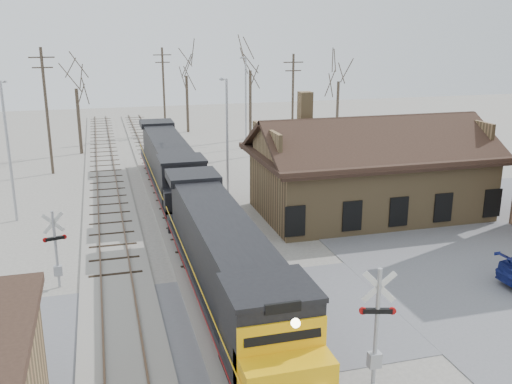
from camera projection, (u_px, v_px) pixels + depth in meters
ground at (233, 322)px, 23.67m from camera, size 140.00×140.00×0.00m
road at (233, 322)px, 23.67m from camera, size 60.00×9.00×0.03m
track_main at (181, 213)px, 37.54m from camera, size 3.40×90.00×0.24m
track_siding at (110, 219)px, 36.39m from camera, size 3.40×90.00×0.24m
depot at (369, 177)px, 37.21m from camera, size 15.20×9.31×7.90m
locomotive_lead at (227, 265)px, 23.99m from camera, size 2.78×18.60×4.13m
locomotive_trailing at (170, 165)px, 41.47m from camera, size 2.78×18.60×3.90m
crossbuck_near at (376, 332)px, 18.97m from camera, size 1.21×0.41×4.32m
crossbuck_far at (56, 252)px, 26.40m from camera, size 1.06×0.36×3.78m
streetlight_a at (8, 144)px, 35.02m from camera, size 0.25×2.04×8.77m
streetlight_b at (227, 129)px, 41.47m from camera, size 0.25×2.04×8.34m
streetlight_c at (245, 98)px, 57.20m from camera, size 0.25×2.04×9.08m
utility_pole_a at (47, 109)px, 46.47m from camera, size 2.00×0.24×10.35m
utility_pole_b at (164, 90)px, 63.56m from camera, size 2.00×0.24×9.77m
utility_pole_c at (293, 101)px, 56.00m from camera, size 2.00×0.24×9.42m
tree_b at (75, 78)px, 53.65m from camera, size 4.18×4.18×10.25m
tree_c at (186, 66)px, 65.21m from camera, size 4.35×4.35×10.66m
tree_d at (250, 59)px, 60.74m from camera, size 4.95×4.95×12.13m
tree_e at (339, 72)px, 60.82m from camera, size 4.19×4.19×10.28m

